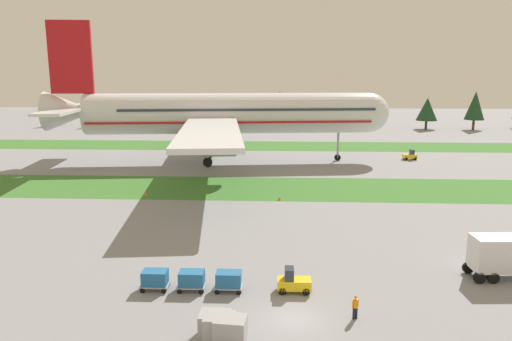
{
  "coord_description": "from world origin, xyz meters",
  "views": [
    {
      "loc": [
        -1.09,
        -30.44,
        16.75
      ],
      "look_at": [
        -4.11,
        31.47,
        4.0
      ],
      "focal_mm": 33.52,
      "sensor_mm": 36.0,
      "label": 1
    }
  ],
  "objects_px": {
    "airliner": "(222,113)",
    "uld_container_1": "(230,330)",
    "cargo_dolly_second": "(192,279)",
    "catering_truck": "(511,256)",
    "ground_crew_marshaller": "(355,306)",
    "baggage_tug": "(293,282)",
    "cargo_dolly_lead": "(229,280)",
    "uld_container_2": "(215,325)",
    "taxiway_marker_0": "(145,193)",
    "taxiway_marker_1": "(280,198)",
    "cargo_dolly_third": "(155,278)",
    "pushback_tractor": "(410,156)",
    "uld_container_0": "(220,327)"
  },
  "relations": [
    {
      "from": "airliner",
      "to": "cargo_dolly_second",
      "type": "bearing_deg",
      "value": -2.51
    },
    {
      "from": "ground_crew_marshaller",
      "to": "taxiway_marker_0",
      "type": "bearing_deg",
      "value": 93.73
    },
    {
      "from": "pushback_tractor",
      "to": "uld_container_1",
      "type": "height_order",
      "value": "pushback_tractor"
    },
    {
      "from": "cargo_dolly_lead",
      "to": "uld_container_2",
      "type": "relative_size",
      "value": 1.1
    },
    {
      "from": "airliner",
      "to": "cargo_dolly_lead",
      "type": "distance_m",
      "value": 55.53
    },
    {
      "from": "cargo_dolly_second",
      "to": "catering_truck",
      "type": "relative_size",
      "value": 0.31
    },
    {
      "from": "airliner",
      "to": "uld_container_1",
      "type": "bearing_deg",
      "value": 0.46
    },
    {
      "from": "baggage_tug",
      "to": "catering_truck",
      "type": "height_order",
      "value": "catering_truck"
    },
    {
      "from": "cargo_dolly_lead",
      "to": "taxiway_marker_1",
      "type": "xyz_separation_m",
      "value": [
        3.97,
        27.21,
        -0.66
      ]
    },
    {
      "from": "taxiway_marker_1",
      "to": "cargo_dolly_lead",
      "type": "bearing_deg",
      "value": -98.3
    },
    {
      "from": "baggage_tug",
      "to": "cargo_dolly_second",
      "type": "relative_size",
      "value": 1.18
    },
    {
      "from": "cargo_dolly_third",
      "to": "cargo_dolly_second",
      "type": "bearing_deg",
      "value": 90.0
    },
    {
      "from": "airliner",
      "to": "uld_container_1",
      "type": "xyz_separation_m",
      "value": [
        7.82,
        -61.74,
        -8.42
      ]
    },
    {
      "from": "taxiway_marker_0",
      "to": "taxiway_marker_1",
      "type": "xyz_separation_m",
      "value": [
        18.61,
        -1.54,
        -0.05
      ]
    },
    {
      "from": "baggage_tug",
      "to": "cargo_dolly_lead",
      "type": "relative_size",
      "value": 1.18
    },
    {
      "from": "catering_truck",
      "to": "taxiway_marker_0",
      "type": "bearing_deg",
      "value": -127.54
    },
    {
      "from": "cargo_dolly_second",
      "to": "catering_truck",
      "type": "distance_m",
      "value": 26.14
    },
    {
      "from": "baggage_tug",
      "to": "uld_container_2",
      "type": "bearing_deg",
      "value": -38.6
    },
    {
      "from": "uld_container_2",
      "to": "pushback_tractor",
      "type": "bearing_deg",
      "value": 65.59
    },
    {
      "from": "baggage_tug",
      "to": "catering_truck",
      "type": "bearing_deg",
      "value": 100.52
    },
    {
      "from": "airliner",
      "to": "uld_container_2",
      "type": "xyz_separation_m",
      "value": [
        6.77,
        -61.03,
        -8.46
      ]
    },
    {
      "from": "cargo_dolly_second",
      "to": "ground_crew_marshaller",
      "type": "xyz_separation_m",
      "value": [
        12.1,
        -3.89,
        0.03
      ]
    },
    {
      "from": "cargo_dolly_second",
      "to": "catering_truck",
      "type": "bearing_deg",
      "value": 97.35
    },
    {
      "from": "baggage_tug",
      "to": "taxiway_marker_0",
      "type": "distance_m",
      "value": 34.81
    },
    {
      "from": "pushback_tractor",
      "to": "ground_crew_marshaller",
      "type": "relative_size",
      "value": 1.57
    },
    {
      "from": "cargo_dolly_second",
      "to": "ground_crew_marshaller",
      "type": "relative_size",
      "value": 1.27
    },
    {
      "from": "cargo_dolly_second",
      "to": "uld_container_2",
      "type": "height_order",
      "value": "uld_container_2"
    },
    {
      "from": "cargo_dolly_third",
      "to": "airliner",
      "type": "bearing_deg",
      "value": -179.17
    },
    {
      "from": "baggage_tug",
      "to": "taxiway_marker_1",
      "type": "distance_m",
      "value": 27.2
    },
    {
      "from": "baggage_tug",
      "to": "taxiway_marker_1",
      "type": "xyz_separation_m",
      "value": [
        -1.06,
        27.18,
        -0.56
      ]
    },
    {
      "from": "baggage_tug",
      "to": "catering_truck",
      "type": "xyz_separation_m",
      "value": [
        17.96,
        3.46,
        1.14
      ]
    },
    {
      "from": "uld_container_0",
      "to": "uld_container_1",
      "type": "relative_size",
      "value": 1.0
    },
    {
      "from": "cargo_dolly_third",
      "to": "catering_truck",
      "type": "height_order",
      "value": "catering_truck"
    },
    {
      "from": "uld_container_0",
      "to": "cargo_dolly_second",
      "type": "bearing_deg",
      "value": 113.75
    },
    {
      "from": "cargo_dolly_lead",
      "to": "cargo_dolly_second",
      "type": "relative_size",
      "value": 1.0
    },
    {
      "from": "airliner",
      "to": "cargo_dolly_third",
      "type": "height_order",
      "value": "airliner"
    },
    {
      "from": "airliner",
      "to": "taxiway_marker_0",
      "type": "distance_m",
      "value": 28.29
    },
    {
      "from": "cargo_dolly_second",
      "to": "cargo_dolly_third",
      "type": "relative_size",
      "value": 1.0
    },
    {
      "from": "uld_container_0",
      "to": "uld_container_2",
      "type": "height_order",
      "value": "uld_container_0"
    },
    {
      "from": "uld_container_2",
      "to": "taxiway_marker_0",
      "type": "relative_size",
      "value": 3.31
    },
    {
      "from": "pushback_tractor",
      "to": "ground_crew_marshaller",
      "type": "distance_m",
      "value": 65.88
    },
    {
      "from": "pushback_tractor",
      "to": "uld_container_2",
      "type": "height_order",
      "value": "pushback_tractor"
    },
    {
      "from": "baggage_tug",
      "to": "pushback_tractor",
      "type": "distance_m",
      "value": 63.63
    },
    {
      "from": "catering_truck",
      "to": "airliner",
      "type": "bearing_deg",
      "value": -153.24
    },
    {
      "from": "cargo_dolly_third",
      "to": "taxiway_marker_1",
      "type": "height_order",
      "value": "cargo_dolly_third"
    },
    {
      "from": "ground_crew_marshaller",
      "to": "catering_truck",
      "type": "bearing_deg",
      "value": -4.18
    },
    {
      "from": "baggage_tug",
      "to": "pushback_tractor",
      "type": "height_order",
      "value": "same"
    },
    {
      "from": "ground_crew_marshaller",
      "to": "uld_container_2",
      "type": "relative_size",
      "value": 0.87
    },
    {
      "from": "cargo_dolly_third",
      "to": "uld_container_0",
      "type": "relative_size",
      "value": 1.1
    },
    {
      "from": "cargo_dolly_third",
      "to": "uld_container_2",
      "type": "height_order",
      "value": "uld_container_2"
    }
  ]
}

